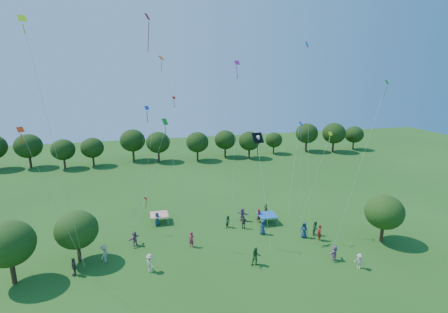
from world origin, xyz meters
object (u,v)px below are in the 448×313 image
Objects in this scene: near_tree_west at (8,244)px; tent_blue at (267,215)px; near_tree_east at (384,212)px; tent_red_stripe at (159,215)px; near_tree_north at (77,230)px; red_high_kite at (161,63)px; pirate_kite at (258,139)px.

tent_blue is at bearing 13.64° from near_tree_west.
near_tree_west is 27.71m from tent_blue.
near_tree_west is at bearing 178.07° from near_tree_east.
near_tree_north is at bearing -138.60° from tent_red_stripe.
near_tree_west is at bearing -154.41° from near_tree_north.
near_tree_north is at bearing -164.09° from red_high_kite.
tent_blue is (-10.71, 7.76, -2.52)m from near_tree_east.
tent_blue is 22.24m from red_high_kite.
pirate_kite reaches higher than tent_red_stripe.
near_tree_west is 37.50m from near_tree_east.
tent_blue is at bearing -14.53° from tent_red_stripe.
red_high_kite reaches higher than near_tree_west.
tent_blue is (26.77, 6.50, -2.92)m from near_tree_west.
pirate_kite reaches higher than tent_blue.
red_high_kite reaches higher than pirate_kite.
near_tree_west is at bearing -166.36° from tent_blue.
near_tree_north is 32.49m from near_tree_east.
red_high_kite is (-23.16, 6.35, 15.85)m from near_tree_east.
near_tree_north is at bearing -169.48° from tent_blue.
near_tree_east is 2.48× the size of tent_blue.
tent_red_stripe is (8.41, 7.42, -2.46)m from near_tree_north.
near_tree_east reaches higher than tent_red_stripe.
near_tree_west is 1.10× the size of near_tree_east.
near_tree_east is 26.47m from tent_red_stripe.
near_tree_east is 28.77m from red_high_kite.
near_tree_east is 0.50× the size of pirate_kite.
near_tree_north is at bearing -178.94° from pirate_kite.
tent_blue is at bearing 53.31° from pirate_kite.
near_tree_east is 0.24× the size of red_high_kite.
near_tree_east is at bearing -25.08° from tent_red_stripe.
red_high_kite is at bearing -173.55° from tent_blue.
tent_red_stripe is 0.20× the size of pirate_kite.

